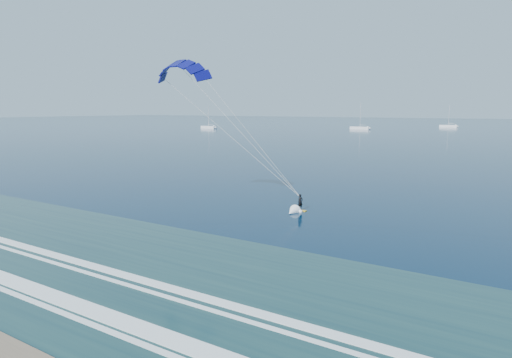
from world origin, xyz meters
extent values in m
cube|color=#1E423F|center=(0.00, 8.00, 0.01)|extent=(600.00, 22.00, 0.03)
cube|color=white|center=(0.00, 5.50, 0.04)|extent=(600.00, 1.10, 0.07)
cube|color=white|center=(0.00, 9.50, 0.04)|extent=(600.00, 0.70, 0.07)
cube|color=gold|center=(3.53, 29.92, 0.04)|extent=(1.23, 0.39, 0.07)
imported|color=black|center=(3.53, 29.92, 0.82)|extent=(0.57, 0.65, 1.51)
cone|color=white|center=(3.38, 28.62, 0.08)|extent=(1.31, 1.74, 1.10)
cube|color=white|center=(-112.06, 160.93, 0.60)|extent=(7.72, 2.40, 1.20)
cylinder|color=silver|center=(-112.06, 160.93, 5.91)|extent=(0.18, 0.18, 9.43)
cylinder|color=silver|center=(-110.86, 160.93, 2.00)|extent=(2.60, 0.12, 0.12)
cube|color=white|center=(-49.71, 191.70, 0.60)|extent=(8.71, 2.40, 1.20)
cylinder|color=silver|center=(-49.71, 191.70, 6.58)|extent=(0.18, 0.18, 10.76)
cylinder|color=silver|center=(-48.51, 191.70, 2.00)|extent=(2.60, 0.12, 0.12)
cube|color=white|center=(-20.11, 235.46, 0.60)|extent=(8.08, 2.40, 1.20)
cylinder|color=silver|center=(-20.11, 235.46, 6.09)|extent=(0.18, 0.18, 9.79)
cylinder|color=silver|center=(-18.91, 235.46, 2.00)|extent=(2.60, 0.12, 0.12)
camera|label=1|loc=(22.61, -7.39, 9.51)|focal=32.00mm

